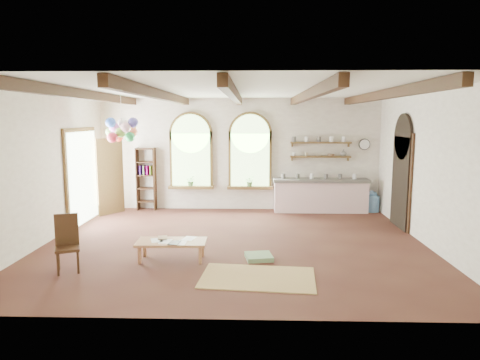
{
  "coord_description": "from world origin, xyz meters",
  "views": [
    {
      "loc": [
        0.38,
        -8.8,
        2.62
      ],
      "look_at": [
        0.1,
        0.6,
        1.27
      ],
      "focal_mm": 32.0,
      "sensor_mm": 36.0,
      "label": 1
    }
  ],
  "objects_px": {
    "kitchen_counter": "(320,195)",
    "coffee_table": "(172,243)",
    "side_chair": "(68,255)",
    "balloon_cluster": "(122,130)"
  },
  "relations": [
    {
      "from": "coffee_table",
      "to": "side_chair",
      "type": "height_order",
      "value": "side_chair"
    },
    {
      "from": "kitchen_counter",
      "to": "balloon_cluster",
      "type": "distance_m",
      "value": 5.69
    },
    {
      "from": "kitchen_counter",
      "to": "side_chair",
      "type": "bearing_deg",
      "value": -135.74
    },
    {
      "from": "balloon_cluster",
      "to": "coffee_table",
      "type": "bearing_deg",
      "value": -59.28
    },
    {
      "from": "side_chair",
      "to": "balloon_cluster",
      "type": "height_order",
      "value": "balloon_cluster"
    },
    {
      "from": "kitchen_counter",
      "to": "coffee_table",
      "type": "distance_m",
      "value": 5.53
    },
    {
      "from": "side_chair",
      "to": "balloon_cluster",
      "type": "distance_m",
      "value": 4.18
    },
    {
      "from": "coffee_table",
      "to": "balloon_cluster",
      "type": "height_order",
      "value": "balloon_cluster"
    },
    {
      "from": "kitchen_counter",
      "to": "balloon_cluster",
      "type": "bearing_deg",
      "value": -165.45
    },
    {
      "from": "coffee_table",
      "to": "balloon_cluster",
      "type": "bearing_deg",
      "value": 120.72
    }
  ]
}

